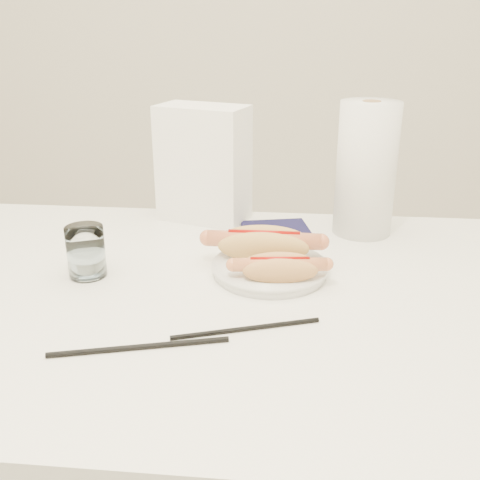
# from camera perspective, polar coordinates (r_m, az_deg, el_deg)

# --- Properties ---
(table) EXTENTS (1.20, 0.80, 0.75)m
(table) POSITION_cam_1_polar(r_m,az_deg,el_deg) (0.97, -4.54, -8.13)
(table) COLOR white
(table) RESTS_ON ground
(plate) EXTENTS (0.26, 0.26, 0.02)m
(plate) POSITION_cam_1_polar(r_m,az_deg,el_deg) (0.99, 3.01, -3.02)
(plate) COLOR white
(plate) RESTS_ON table
(hotdog_left) EXTENTS (0.20, 0.08, 0.05)m
(hotdog_left) POSITION_cam_1_polar(r_m,az_deg,el_deg) (1.01, 2.40, -0.43)
(hotdog_left) COLOR tan
(hotdog_left) RESTS_ON plate
(hotdog_right) EXTENTS (0.15, 0.07, 0.04)m
(hotdog_right) POSITION_cam_1_polar(r_m,az_deg,el_deg) (0.93, 4.00, -2.83)
(hotdog_right) COLOR tan
(hotdog_right) RESTS_ON plate
(water_glass) EXTENTS (0.06, 0.06, 0.09)m
(water_glass) POSITION_cam_1_polar(r_m,az_deg,el_deg) (1.00, -15.19, -1.12)
(water_glass) COLOR silver
(water_glass) RESTS_ON table
(chopstick_near) EXTENTS (0.24, 0.07, 0.01)m
(chopstick_near) POSITION_cam_1_polar(r_m,az_deg,el_deg) (0.79, -10.06, -10.51)
(chopstick_near) COLOR black
(chopstick_near) RESTS_ON table
(chopstick_far) EXTENTS (0.21, 0.08, 0.01)m
(chopstick_far) POSITION_cam_1_polar(r_m,az_deg,el_deg) (0.82, 0.63, -8.87)
(chopstick_far) COLOR black
(chopstick_far) RESTS_ON table
(napkin_box) EXTENTS (0.21, 0.15, 0.25)m
(napkin_box) POSITION_cam_1_polar(r_m,az_deg,el_deg) (1.22, -3.68, 7.62)
(napkin_box) COLOR white
(napkin_box) RESTS_ON table
(navy_napkin) EXTENTS (0.16, 0.16, 0.01)m
(navy_napkin) POSITION_cam_1_polar(r_m,az_deg,el_deg) (1.17, 3.74, 0.81)
(navy_napkin) COLOR #131239
(navy_napkin) RESTS_ON table
(paper_towel_roll) EXTENTS (0.13, 0.13, 0.27)m
(paper_towel_roll) POSITION_cam_1_polar(r_m,az_deg,el_deg) (1.16, 12.53, 6.94)
(paper_towel_roll) COLOR white
(paper_towel_roll) RESTS_ON table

